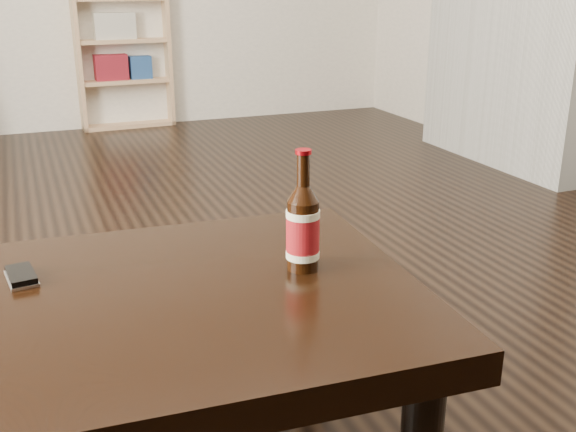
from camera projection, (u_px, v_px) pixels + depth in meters
name	position (u px, v px, depth m)	size (l,w,h in m)	color
floor	(115.00, 333.00, 1.97)	(5.00, 6.00, 0.01)	black
bookshelf	(118.00, 36.00, 4.61)	(0.65, 0.32, 1.18)	tan
coffee_table	(79.00, 338.00, 1.16)	(1.25, 0.78, 0.45)	black
beer_bottle	(303.00, 228.00, 1.26)	(0.08, 0.08, 0.23)	black
phone	(21.00, 276.00, 1.24)	(0.06, 0.10, 0.02)	silver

